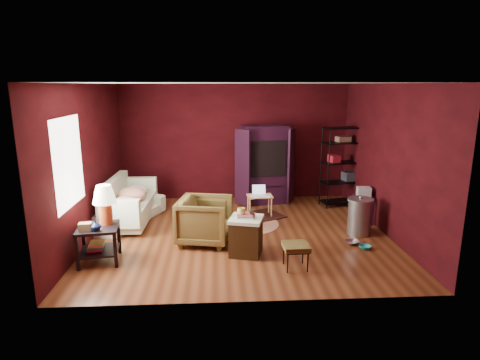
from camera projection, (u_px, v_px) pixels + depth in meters
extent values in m
cube|color=brown|center=(241.00, 234.00, 7.69)|extent=(5.50, 5.00, 0.02)
cube|color=white|center=(241.00, 83.00, 7.04)|extent=(5.50, 5.00, 0.02)
cube|color=#40090D|center=(235.00, 142.00, 9.80)|extent=(5.50, 0.02, 2.80)
cube|color=#40090D|center=(253.00, 199.00, 4.93)|extent=(5.50, 0.02, 2.80)
cube|color=#40090D|center=(88.00, 163.00, 7.21)|extent=(0.02, 5.00, 2.80)
cube|color=#40090D|center=(387.00, 160.00, 7.52)|extent=(0.02, 5.00, 2.80)
cube|color=white|center=(68.00, 163.00, 6.20)|extent=(0.02, 1.20, 1.40)
imported|color=white|center=(127.00, 205.00, 8.19)|extent=(1.23, 1.95, 0.74)
imported|color=black|center=(205.00, 218.00, 7.14)|extent=(0.98, 1.02, 0.91)
imported|color=#A9ACB0|center=(352.00, 237.00, 7.14)|extent=(0.26, 0.11, 0.25)
imported|color=#27B4B6|center=(365.00, 243.00, 6.92)|extent=(0.21, 0.07, 0.21)
imported|color=#0B173A|center=(96.00, 226.00, 6.13)|extent=(0.21, 0.21, 0.16)
imported|color=#E9DD72|center=(241.00, 210.00, 6.53)|extent=(0.16, 0.14, 0.13)
cube|color=black|center=(98.00, 228.00, 6.33)|extent=(0.70, 0.70, 0.04)
cube|color=black|center=(100.00, 250.00, 6.42)|extent=(0.65, 0.65, 0.03)
cube|color=black|center=(77.00, 253.00, 6.08)|extent=(0.06, 0.06, 0.58)
cube|color=black|center=(115.00, 250.00, 6.18)|extent=(0.06, 0.06, 0.58)
cube|color=black|center=(84.00, 239.00, 6.61)|extent=(0.06, 0.06, 0.58)
cube|color=black|center=(119.00, 237.00, 6.71)|extent=(0.06, 0.06, 0.58)
cylinder|color=#C95124|center=(106.00, 213.00, 6.41)|extent=(0.23, 0.23, 0.35)
cone|color=#F2E5C6|center=(104.00, 194.00, 6.33)|extent=(0.42, 0.42, 0.29)
cube|color=olive|center=(85.00, 227.00, 6.13)|extent=(0.20, 0.15, 0.12)
cube|color=#C43140|center=(96.00, 248.00, 6.40)|extent=(0.27, 0.32, 0.03)
cube|color=#318AC4|center=(96.00, 246.00, 6.39)|extent=(0.27, 0.32, 0.03)
cube|color=gold|center=(97.00, 244.00, 6.39)|extent=(0.27, 0.32, 0.03)
cube|color=white|center=(131.00, 210.00, 8.24)|extent=(0.81, 1.83, 0.38)
cube|color=white|center=(114.00, 198.00, 8.17)|extent=(0.21, 1.82, 0.77)
cube|color=white|center=(119.00, 214.00, 7.31)|extent=(0.77, 0.19, 0.53)
cube|color=white|center=(140.00, 189.00, 9.07)|extent=(0.77, 0.19, 0.53)
ellipsoid|color=#FF4F24|center=(126.00, 203.00, 7.66)|extent=(0.51, 0.51, 0.27)
ellipsoid|color=#FF4F24|center=(132.00, 195.00, 8.16)|extent=(0.57, 0.57, 0.31)
ellipsoid|color=white|center=(138.00, 190.00, 8.64)|extent=(0.47, 0.47, 0.25)
cube|color=#40270E|center=(246.00, 238.00, 6.67)|extent=(0.60, 0.60, 0.59)
cube|color=white|center=(246.00, 219.00, 6.59)|extent=(0.64, 0.64, 0.05)
cube|color=beige|center=(246.00, 217.00, 6.58)|extent=(0.33, 0.28, 0.02)
cube|color=#4A6EAD|center=(246.00, 216.00, 6.58)|extent=(0.30, 0.25, 0.02)
cube|color=#C65B4A|center=(246.00, 214.00, 6.57)|extent=(0.31, 0.28, 0.02)
cube|color=black|center=(252.00, 213.00, 6.58)|extent=(0.07, 0.18, 0.02)
cube|color=black|center=(296.00, 247.00, 6.14)|extent=(0.40, 0.40, 0.08)
cube|color=black|center=(296.00, 249.00, 6.15)|extent=(0.36, 0.36, 0.02)
cylinder|color=black|center=(288.00, 263.00, 6.02)|extent=(0.02, 0.02, 0.32)
cylinder|color=black|center=(308.00, 262.00, 6.05)|extent=(0.02, 0.02, 0.32)
cylinder|color=black|center=(284.00, 255.00, 6.32)|extent=(0.02, 0.02, 0.32)
cylinder|color=black|center=(303.00, 254.00, 6.35)|extent=(0.02, 0.02, 0.32)
cylinder|color=beige|center=(247.00, 224.00, 8.17)|extent=(1.63, 1.63, 0.01)
cube|color=#491A13|center=(256.00, 217.00, 8.60)|extent=(1.34, 1.19, 0.01)
cube|color=#FFB874|center=(260.00, 196.00, 8.60)|extent=(0.56, 0.41, 0.03)
cylinder|color=#FFB874|center=(250.00, 208.00, 8.48)|extent=(0.03, 0.03, 0.44)
cylinder|color=#FFB874|center=(271.00, 208.00, 8.53)|extent=(0.03, 0.03, 0.44)
cylinder|color=#FFB874|center=(248.00, 204.00, 8.77)|extent=(0.03, 0.03, 0.44)
cylinder|color=#FFB874|center=(269.00, 204.00, 8.82)|extent=(0.03, 0.03, 0.44)
cube|color=white|center=(260.00, 195.00, 8.62)|extent=(0.30, 0.21, 0.01)
cube|color=silver|center=(259.00, 189.00, 8.69)|extent=(0.29, 0.08, 0.19)
cube|color=white|center=(255.00, 197.00, 8.50)|extent=(0.25, 0.31, 0.00)
cube|color=white|center=(266.00, 196.00, 8.53)|extent=(0.22, 0.29, 0.00)
cube|color=black|center=(264.00, 165.00, 9.52)|extent=(1.15, 0.74, 1.85)
cube|color=black|center=(265.00, 157.00, 9.38)|extent=(0.93, 0.57, 0.83)
cube|color=black|center=(242.00, 168.00, 9.14)|extent=(0.34, 0.35, 1.75)
cube|color=black|center=(291.00, 166.00, 9.38)|extent=(0.24, 0.41, 1.75)
cube|color=#2C2F31|center=(265.00, 161.00, 9.45)|extent=(0.67, 0.57, 0.51)
cube|color=black|center=(267.00, 163.00, 9.21)|extent=(0.48, 0.08, 0.39)
cube|color=black|center=(264.00, 185.00, 9.58)|extent=(0.94, 0.62, 0.05)
cylinder|color=black|center=(329.00, 170.00, 8.97)|extent=(0.03, 0.03, 1.84)
cylinder|color=black|center=(362.00, 167.00, 9.21)|extent=(0.03, 0.03, 1.84)
cylinder|color=black|center=(321.00, 166.00, 9.32)|extent=(0.03, 0.03, 1.84)
cylinder|color=black|center=(354.00, 164.00, 9.55)|extent=(0.03, 0.03, 1.84)
cube|color=black|center=(339.00, 201.00, 9.45)|extent=(0.97, 0.58, 0.03)
cube|color=black|center=(341.00, 182.00, 9.35)|extent=(0.97, 0.58, 0.03)
cube|color=black|center=(342.00, 163.00, 9.24)|extent=(0.97, 0.58, 0.03)
cube|color=black|center=(343.00, 143.00, 9.13)|extent=(0.97, 0.58, 0.03)
cube|color=black|center=(344.00, 128.00, 9.05)|extent=(0.97, 0.58, 0.03)
cube|color=maroon|center=(334.00, 159.00, 9.16)|extent=(0.26, 0.30, 0.16)
cube|color=#333440|center=(349.00, 176.00, 9.37)|extent=(0.31, 0.31, 0.20)
cube|color=#80614D|center=(343.00, 139.00, 9.11)|extent=(0.35, 0.27, 0.12)
cube|color=black|center=(363.00, 197.00, 8.14)|extent=(0.42, 0.42, 0.04)
cube|color=black|center=(356.00, 212.00, 8.06)|extent=(0.04, 0.04, 0.55)
cube|color=black|center=(372.00, 213.00, 8.04)|extent=(0.04, 0.04, 0.55)
cube|color=black|center=(353.00, 207.00, 8.37)|extent=(0.04, 0.04, 0.55)
cube|color=black|center=(368.00, 208.00, 8.35)|extent=(0.04, 0.04, 0.55)
cube|color=silver|center=(364.00, 192.00, 8.12)|extent=(0.29, 0.24, 0.19)
cylinder|color=#A5A9AD|center=(359.00, 217.00, 7.58)|extent=(0.57, 0.57, 0.65)
cylinder|color=#A5A9AD|center=(361.00, 200.00, 7.50)|extent=(0.62, 0.62, 0.04)
sphere|color=#A5A9AD|center=(361.00, 198.00, 7.49)|extent=(0.08, 0.08, 0.07)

